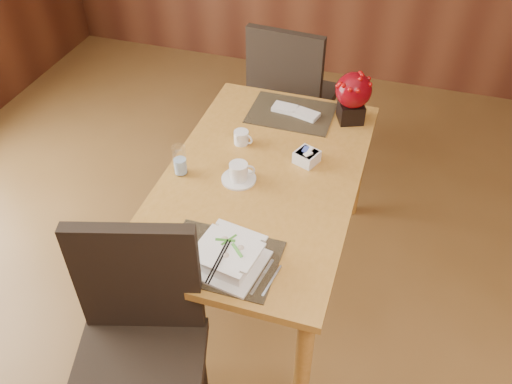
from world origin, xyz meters
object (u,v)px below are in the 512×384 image
(creamer_jug, at_px, (241,137))
(berry_decor, at_px, (353,95))
(near_chair, at_px, (139,338))
(far_chair, at_px, (290,91))
(sugar_caddy, at_px, (307,157))
(soup_setting, at_px, (229,256))
(bread_plate, at_px, (129,252))
(dining_table, at_px, (262,191))
(water_glass, at_px, (180,160))
(coffee_cup, at_px, (239,173))

(creamer_jug, relative_size, berry_decor, 0.35)
(near_chair, xyz_separation_m, far_chair, (0.09, 1.92, -0.01))
(berry_decor, bearing_deg, sugar_caddy, -108.06)
(soup_setting, height_order, bread_plate, soup_setting)
(bread_plate, height_order, far_chair, far_chair)
(creamer_jug, height_order, berry_decor, berry_decor)
(dining_table, xyz_separation_m, sugar_caddy, (0.18, 0.16, 0.13))
(water_glass, bearing_deg, sugar_caddy, 25.37)
(coffee_cup, distance_m, near_chair, 0.86)
(creamer_jug, height_order, bread_plate, creamer_jug)
(berry_decor, bearing_deg, bread_plate, -119.48)
(bread_plate, xyz_separation_m, far_chair, (0.24, 1.65, -0.16))
(soup_setting, distance_m, sugar_caddy, 0.74)
(water_glass, distance_m, berry_decor, 0.97)
(creamer_jug, xyz_separation_m, bread_plate, (-0.20, -0.84, -0.03))
(dining_table, bearing_deg, creamer_jug, 129.01)
(dining_table, xyz_separation_m, bread_plate, (-0.37, -0.63, 0.10))
(dining_table, bearing_deg, far_chair, 96.96)
(water_glass, xyz_separation_m, creamer_jug, (0.20, 0.31, -0.04))
(near_chair, bearing_deg, coffee_cup, 65.41)
(creamer_jug, relative_size, sugar_caddy, 0.95)
(coffee_cup, bearing_deg, creamer_jug, 106.19)
(sugar_caddy, distance_m, bread_plate, 0.96)
(creamer_jug, bearing_deg, bread_plate, -87.75)
(dining_table, distance_m, water_glass, 0.42)
(soup_setting, relative_size, berry_decor, 1.07)
(soup_setting, height_order, berry_decor, berry_decor)
(dining_table, height_order, water_glass, water_glass)
(sugar_caddy, relative_size, berry_decor, 0.37)
(water_glass, relative_size, creamer_jug, 1.57)
(coffee_cup, height_order, berry_decor, berry_decor)
(water_glass, relative_size, sugar_caddy, 1.49)
(coffee_cup, xyz_separation_m, far_chair, (-0.03, 1.09, -0.20))
(soup_setting, xyz_separation_m, sugar_caddy, (0.14, 0.73, -0.02))
(dining_table, relative_size, sugar_caddy, 14.70)
(soup_setting, distance_m, creamer_jug, 0.81)
(coffee_cup, bearing_deg, near_chair, -98.43)
(sugar_caddy, height_order, bread_plate, sugar_caddy)
(far_chair, bearing_deg, dining_table, 101.71)
(dining_table, relative_size, creamer_jug, 15.55)
(dining_table, relative_size, bread_plate, 10.01)
(creamer_jug, distance_m, near_chair, 1.13)
(sugar_caddy, xyz_separation_m, far_chair, (-0.30, 0.86, -0.19))
(creamer_jug, bearing_deg, sugar_caddy, 6.88)
(sugar_caddy, bearing_deg, near_chair, -110.41)
(near_chair, bearing_deg, water_glass, 84.69)
(water_glass, relative_size, berry_decor, 0.55)
(water_glass, xyz_separation_m, far_chair, (0.24, 1.12, -0.23))
(sugar_caddy, height_order, near_chair, near_chair)
(sugar_caddy, bearing_deg, dining_table, -137.69)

